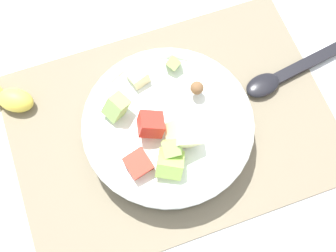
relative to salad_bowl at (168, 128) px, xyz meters
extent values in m
plane|color=silver|center=(0.01, 0.02, -0.04)|extent=(2.40, 2.40, 0.00)
cube|color=#756B56|center=(0.01, 0.02, -0.04)|extent=(0.47, 0.34, 0.01)
cylinder|color=white|center=(0.00, 0.00, -0.01)|extent=(0.22, 0.22, 0.05)
torus|color=white|center=(0.00, 0.00, 0.01)|extent=(0.24, 0.24, 0.02)
cube|color=#BC3828|center=(-0.06, -0.04, 0.03)|extent=(0.04, 0.04, 0.03)
cube|color=red|center=(-0.02, 0.00, 0.04)|extent=(0.04, 0.04, 0.04)
cube|color=#93C160|center=(-0.01, -0.04, 0.04)|extent=(0.03, 0.03, 0.04)
cube|color=#93C160|center=(0.04, 0.08, 0.03)|extent=(0.03, 0.03, 0.03)
cube|color=beige|center=(0.02, -0.03, 0.04)|extent=(0.05, 0.04, 0.05)
cube|color=beige|center=(-0.02, 0.08, 0.02)|extent=(0.03, 0.03, 0.03)
sphere|color=brown|center=(0.05, 0.03, 0.03)|extent=(0.03, 0.03, 0.03)
cube|color=#93C160|center=(-0.06, 0.04, 0.03)|extent=(0.04, 0.04, 0.04)
cube|color=#9EC656|center=(-0.02, -0.06, 0.03)|extent=(0.05, 0.05, 0.04)
ellipsoid|color=black|center=(0.16, 0.03, -0.03)|extent=(0.06, 0.04, 0.01)
cube|color=black|center=(0.26, 0.04, -0.03)|extent=(0.17, 0.04, 0.01)
ellipsoid|color=yellow|center=(-0.20, 0.13, -0.02)|extent=(0.07, 0.06, 0.04)
camera|label=1|loc=(-0.08, -0.23, 0.62)|focal=50.43mm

